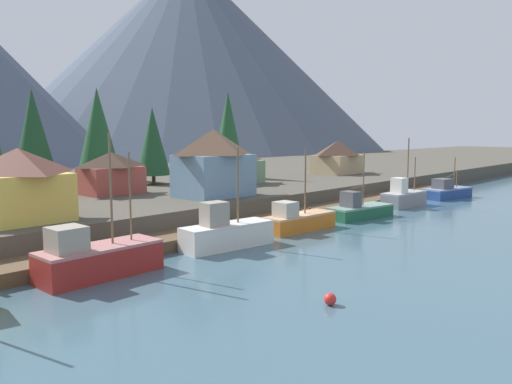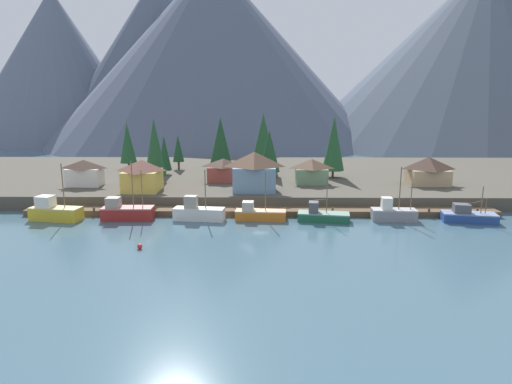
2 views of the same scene
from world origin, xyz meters
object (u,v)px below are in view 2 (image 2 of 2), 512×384
Objects in this scene: fishing_boat_green at (322,215)px; house_red at (223,170)px; fishing_boat_grey at (393,213)px; fishing_boat_yellow at (54,212)px; conifer_near_left at (334,144)px; channel_buoy at (140,246)px; fishing_boat_red at (126,212)px; conifer_back_right at (164,153)px; house_yellow at (142,175)px; conifer_centre at (128,143)px; conifer_near_right at (221,141)px; conifer_mid_left at (263,138)px; fishing_boat_white at (198,212)px; fishing_boat_orange at (259,214)px; fishing_boat_blue at (468,216)px; conifer_mid_right at (269,151)px; house_green at (312,171)px; house_white at (84,173)px; conifer_back_left at (155,148)px; house_tan at (428,170)px; conifer_far_left at (178,149)px; house_blue at (254,171)px.

fishing_boat_green is 1.26× the size of house_red.
fishing_boat_yellow is at bearing -176.34° from fishing_boat_grey.
channel_buoy is (-31.68, -41.29, -9.59)m from conifer_near_left.
conifer_back_right is (-0.02, 29.79, 6.14)m from fishing_boat_red.
house_yellow is 26.43m from conifer_centre.
conifer_near_right is 10.52m from conifer_mid_left.
fishing_boat_white is 0.96× the size of fishing_boat_grey.
fishing_boat_orange is at bearing -176.99° from fishing_boat_grey.
fishing_boat_green is 12.18× the size of channel_buoy.
fishing_boat_orange reaches higher than channel_buoy.
fishing_boat_blue is 0.83× the size of conifer_mid_right.
fishing_boat_yellow is 48.04m from house_green.
house_white is 0.77× the size of conifer_back_right.
house_green is at bearing 49.40° from fishing_boat_white.
conifer_back_left reaches higher than conifer_back_right.
fishing_boat_blue is 1.26× the size of house_white.
house_red is (25.71, 21.85, 3.54)m from fishing_boat_yellow.
fishing_boat_green is 0.82× the size of conifer_mid_right.
conifer_centre is at bearing 165.42° from house_tan.
conifer_back_right is at bearing 91.33° from conifer_back_left.
channel_buoy is at bearing -154.50° from fishing_boat_blue.
conifer_far_left is 53.04m from channel_buoy.
conifer_mid_left is at bearing 50.32° from house_yellow.
fishing_boat_yellow is 22.66m from channel_buoy.
house_yellow is at bearing -115.80° from conifer_near_right.
conifer_near_right reaches higher than conifer_mid_right.
house_blue reaches higher than fishing_boat_yellow.
fishing_boat_grey is at bearing -123.47° from house_tan.
conifer_back_right is at bearing -101.52° from conifer_far_left.
fishing_boat_orange is 39.70m from conifer_mid_left.
conifer_far_left is at bearing 85.44° from conifer_back_left.
fishing_boat_yellow reaches higher than fishing_boat_blue.
conifer_far_left reaches higher than fishing_boat_green.
conifer_centre reaches higher than house_white.
fishing_boat_red is at bearing -144.70° from conifer_near_left.
fishing_boat_red is 21.12m from house_white.
fishing_boat_blue is 1.29× the size of house_green.
house_red is 41.61m from house_tan.
fishing_boat_white is 15.51m from channel_buoy.
house_red is at bearing -115.81° from conifer_mid_left.
conifer_mid_left is 1.19× the size of conifer_centre.
conifer_mid_right is (23.77, 26.80, 7.00)m from fishing_boat_red.
fishing_boat_orange is 0.99× the size of conifer_far_left.
house_white is 38.44m from conifer_mid_right.
house_white is at bearing -133.69° from conifer_back_right.
conifer_near_left is at bearing 62.01° from fishing_boat_orange.
conifer_near_right reaches higher than conifer_far_left.
conifer_centre reaches higher than fishing_boat_yellow.
conifer_near_left is (5.90, 27.22, 9.02)m from fishing_boat_green.
fishing_boat_blue is 30.45m from house_green.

